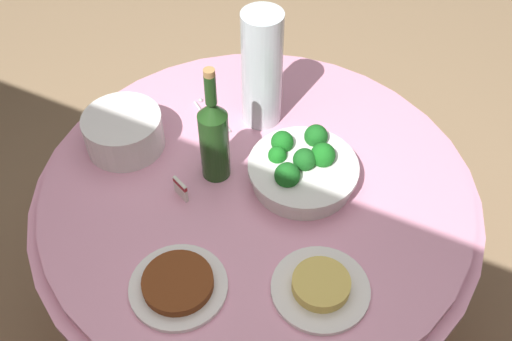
# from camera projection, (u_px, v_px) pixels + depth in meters

# --- Properties ---
(ground_plane) EXTENTS (6.00, 6.00, 0.00)m
(ground_plane) POSITION_uv_depth(u_px,v_px,m) (256.00, 321.00, 2.06)
(ground_plane) COLOR #9E7F5B
(buffet_table) EXTENTS (1.16, 1.16, 0.74)m
(buffet_table) POSITION_uv_depth(u_px,v_px,m) (256.00, 262.00, 1.78)
(buffet_table) COLOR maroon
(buffet_table) RESTS_ON ground_plane
(broccoli_bowl) EXTENTS (0.28, 0.28, 0.11)m
(broccoli_bowl) POSITION_uv_depth(u_px,v_px,m) (302.00, 169.00, 1.48)
(broccoli_bowl) COLOR white
(broccoli_bowl) RESTS_ON buffet_table
(plate_stack) EXTENTS (0.21, 0.21, 0.10)m
(plate_stack) POSITION_uv_depth(u_px,v_px,m) (124.00, 131.00, 1.56)
(plate_stack) COLOR white
(plate_stack) RESTS_ON buffet_table
(wine_bottle) EXTENTS (0.07, 0.07, 0.34)m
(wine_bottle) POSITION_uv_depth(u_px,v_px,m) (214.00, 137.00, 1.44)
(wine_bottle) COLOR #204519
(wine_bottle) RESTS_ON buffet_table
(decorative_fruit_vase) EXTENTS (0.11, 0.11, 0.34)m
(decorative_fruit_vase) POSITION_uv_depth(u_px,v_px,m) (262.00, 75.00, 1.56)
(decorative_fruit_vase) COLOR silver
(decorative_fruit_vase) RESTS_ON buffet_table
(serving_tongs) EXTENTS (0.16, 0.13, 0.01)m
(serving_tongs) POSITION_uv_depth(u_px,v_px,m) (211.00, 115.00, 1.67)
(serving_tongs) COLOR silver
(serving_tongs) RESTS_ON buffet_table
(food_plate_noodles) EXTENTS (0.22, 0.22, 0.04)m
(food_plate_noodles) POSITION_uv_depth(u_px,v_px,m) (321.00, 287.00, 1.29)
(food_plate_noodles) COLOR white
(food_plate_noodles) RESTS_ON buffet_table
(food_plate_stir_fry) EXTENTS (0.22, 0.22, 0.03)m
(food_plate_stir_fry) POSITION_uv_depth(u_px,v_px,m) (178.00, 285.00, 1.29)
(food_plate_stir_fry) COLOR white
(food_plate_stir_fry) RESTS_ON buffet_table
(label_placard_front) EXTENTS (0.05, 0.03, 0.05)m
(label_placard_front) POSITION_uv_depth(u_px,v_px,m) (181.00, 188.00, 1.46)
(label_placard_front) COLOR white
(label_placard_front) RESTS_ON buffet_table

